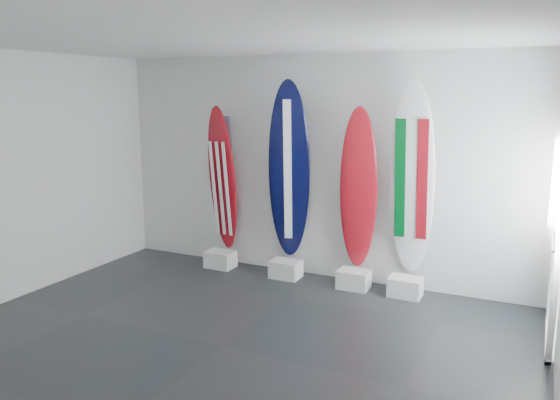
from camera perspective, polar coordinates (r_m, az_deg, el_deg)
The scene contains 13 objects.
floor at distance 5.80m, azimuth -5.93°, elevation -14.67°, with size 6.00×6.00×0.00m, color black.
ceiling at distance 5.25m, azimuth -6.60°, elevation 16.34°, with size 6.00×6.00×0.00m, color white.
wall_back at distance 7.53m, azimuth 3.85°, elevation 3.31°, with size 6.00×6.00×0.00m, color silver.
wall_left at distance 7.35m, azimuth -26.56°, elevation 1.97°, with size 5.00×5.00×0.00m, color silver.
display_block_usa at distance 8.16m, azimuth -6.13°, elevation -6.06°, with size 0.40×0.30×0.24m, color silver.
surfboard_usa at distance 7.98m, azimuth -5.92°, elevation 2.13°, with size 0.47×0.08×2.09m, color maroon.
display_block_navy at distance 7.68m, azimuth 0.59°, elevation -7.09°, with size 0.40×0.30×0.24m, color silver.
surfboard_navy at distance 7.46m, azimuth 0.94°, elevation 2.92°, with size 0.56×0.08×2.46m, color black.
display_block_swiss at distance 7.34m, azimuth 7.57°, elevation -8.06°, with size 0.40×0.30×0.24m, color silver.
surfboard_swiss at distance 7.14m, azimuth 8.06°, elevation 1.09°, with size 0.48×0.08×2.11m, color maroon.
display_block_italy at distance 7.18m, azimuth 12.71°, elevation -8.69°, with size 0.40×0.30×0.24m, color silver.
surfboard_italy at distance 6.94m, azimuth 13.37°, elevation 2.00°, with size 0.55×0.08×2.45m, color white.
wall_outlet at distance 8.93m, azimuth -11.08°, elevation -3.17°, with size 0.09×0.02×0.13m, color silver.
Camera 1 is at (2.77, -4.43, 2.51)m, focal length 35.67 mm.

